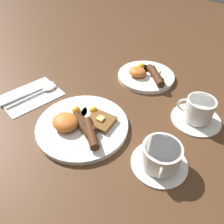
% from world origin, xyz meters
% --- Properties ---
extents(ground_plane, '(3.00, 3.00, 0.00)m').
position_xyz_m(ground_plane, '(0.00, 0.00, 0.00)').
color(ground_plane, '#4C301C').
extents(breakfast_plate_near, '(0.27, 0.27, 0.05)m').
position_xyz_m(breakfast_plate_near, '(0.00, -0.00, 0.01)').
color(breakfast_plate_near, white).
rests_on(breakfast_plate_near, ground_plane).
extents(breakfast_plate_far, '(0.22, 0.22, 0.05)m').
position_xyz_m(breakfast_plate_far, '(-0.01, 0.34, 0.01)').
color(breakfast_plate_far, white).
rests_on(breakfast_plate_far, ground_plane).
extents(teacup_near, '(0.14, 0.14, 0.07)m').
position_xyz_m(teacup_near, '(0.24, 0.04, 0.03)').
color(teacup_near, white).
rests_on(teacup_near, ground_plane).
extents(teacup_far, '(0.15, 0.15, 0.08)m').
position_xyz_m(teacup_far, '(0.24, 0.25, 0.03)').
color(teacup_far, white).
rests_on(teacup_far, ground_plane).
extents(napkin, '(0.17, 0.21, 0.01)m').
position_xyz_m(napkin, '(-0.25, -0.02, 0.00)').
color(napkin, white).
rests_on(napkin, ground_plane).
extents(knife, '(0.04, 0.20, 0.01)m').
position_xyz_m(knife, '(-0.26, -0.03, 0.01)').
color(knife, silver).
rests_on(knife, napkin).
extents(spoon, '(0.04, 0.19, 0.01)m').
position_xyz_m(spoon, '(-0.23, 0.03, 0.01)').
color(spoon, silver).
rests_on(spoon, napkin).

